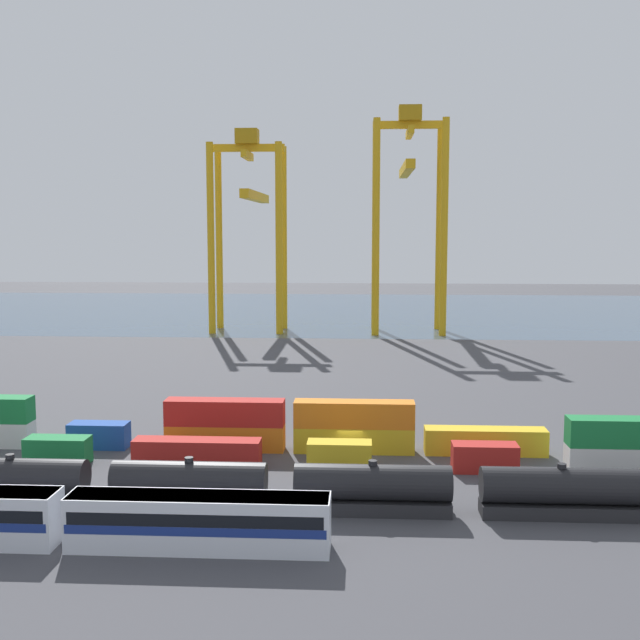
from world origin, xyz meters
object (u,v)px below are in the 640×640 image
object	(u,v)px
gantry_crane_west	(250,212)
gantry_crane_central	(408,197)
passenger_train	(63,517)
shipping_container_1	(197,453)
shipping_container_2	(339,455)
shipping_container_11	(354,439)
shipping_container_3	(485,457)
freight_tank_row	(373,488)

from	to	relation	value
gantry_crane_west	gantry_crane_central	world-z (taller)	gantry_crane_central
passenger_train	shipping_container_1	world-z (taller)	passenger_train
shipping_container_1	shipping_container_2	distance (m)	13.52
passenger_train	shipping_container_11	size ratio (longest dim) A/B	3.13
shipping_container_1	shipping_container_11	xyz separation A→B (m)	(14.81, 5.68, 0.00)
shipping_container_3	gantry_crane_central	xyz separation A→B (m)	(-1.89, 101.28, 28.03)
passenger_train	freight_tank_row	size ratio (longest dim) A/B	0.53
shipping_container_2	gantry_crane_west	distance (m)	107.28
shipping_container_1	gantry_crane_west	xyz separation A→B (m)	(-9.77, 101.71, 24.95)
passenger_train	shipping_container_3	distance (m)	37.70
gantry_crane_west	shipping_container_1	bearing A→B (deg)	-84.51
shipping_container_3	shipping_container_11	size ratio (longest dim) A/B	0.50
shipping_container_11	shipping_container_3	bearing A→B (deg)	-24.92
passenger_train	gantry_crane_west	world-z (taller)	gantry_crane_west
freight_tank_row	shipping_container_1	distance (m)	20.07
shipping_container_1	gantry_crane_central	size ratio (longest dim) A/B	0.25
passenger_train	shipping_container_11	distance (m)	32.04
gantry_crane_west	gantry_crane_central	bearing A→B (deg)	-0.70
passenger_train	gantry_crane_west	bearing A→B (deg)	92.06
shipping_container_3	gantry_crane_west	size ratio (longest dim) A/B	0.14
passenger_train	shipping_container_2	size ratio (longest dim) A/B	6.27
shipping_container_2	passenger_train	bearing A→B (deg)	-134.70
passenger_train	gantry_crane_central	xyz separation A→B (m)	(30.57, 120.42, 27.18)
freight_tank_row	shipping_container_11	size ratio (longest dim) A/B	5.87
shipping_container_11	gantry_crane_central	distance (m)	100.15
shipping_container_2	shipping_container_3	distance (m)	13.52
freight_tank_row	shipping_container_3	world-z (taller)	freight_tank_row
shipping_container_2	gantry_crane_central	xyz separation A→B (m)	(11.63, 101.28, 28.03)
freight_tank_row	shipping_container_3	distance (m)	15.51
passenger_train	freight_tank_row	xyz separation A→B (m)	(21.95, 7.77, -0.14)
shipping_container_1	gantry_crane_west	world-z (taller)	gantry_crane_west
freight_tank_row	gantry_crane_central	xyz separation A→B (m)	(8.63, 112.65, 27.32)
freight_tank_row	shipping_container_3	size ratio (longest dim) A/B	11.77
shipping_container_1	shipping_container_3	xyz separation A→B (m)	(27.03, 0.00, 0.00)
shipping_container_11	freight_tank_row	bearing A→B (deg)	-84.27
freight_tank_row	gantry_crane_west	size ratio (longest dim) A/B	1.62
shipping_container_1	shipping_container_3	world-z (taller)	same
shipping_container_1	gantry_crane_central	world-z (taller)	gantry_crane_central
freight_tank_row	shipping_container_2	xyz separation A→B (m)	(-3.00, 11.38, -0.71)
freight_tank_row	shipping_container_1	world-z (taller)	freight_tank_row
shipping_container_11	gantry_crane_central	size ratio (longest dim) A/B	0.25
shipping_container_1	shipping_container_11	distance (m)	15.86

